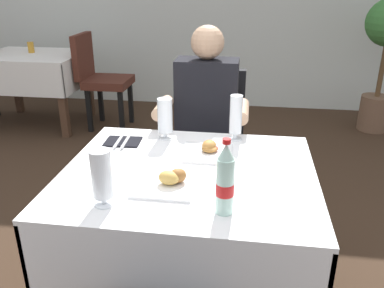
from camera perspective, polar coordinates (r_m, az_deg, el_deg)
main_dining_table at (r=1.79m, az=-0.47°, el=-8.82°), size 1.06×0.91×0.76m
chair_far_diner_seat at (r=2.55m, az=2.40°, el=0.59°), size 0.44×0.50×0.97m
seated_diner_far at (r=2.39m, az=1.89°, el=3.11°), size 0.50×0.46×1.26m
plate_near_camera at (r=1.58m, az=-3.34°, el=-5.26°), size 0.23×0.23×0.07m
plate_far_diner at (r=1.85m, az=2.28°, el=-0.90°), size 0.23×0.23×0.06m
beer_glass_left at (r=1.44m, az=-12.56°, el=-4.70°), size 0.07×0.07×0.21m
beer_glass_middle at (r=1.99m, az=6.18°, el=3.79°), size 0.07×0.07×0.23m
beer_glass_right at (r=2.00m, az=-3.82°, el=3.69°), size 0.07×0.07×0.21m
cola_bottle_primary at (r=1.37m, az=4.69°, el=-5.22°), size 0.06×0.06×0.27m
napkin_cutlery_set at (r=2.01m, az=-9.70°, el=0.37°), size 0.18×0.19×0.01m
background_dining_table at (r=4.62m, az=-21.31°, el=9.47°), size 1.01×0.80×0.76m
background_chair_right at (r=4.32m, az=-12.89°, el=9.39°), size 0.50×0.44×0.97m
background_table_tumbler at (r=4.65m, az=-21.73°, el=12.53°), size 0.06×0.06×0.11m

